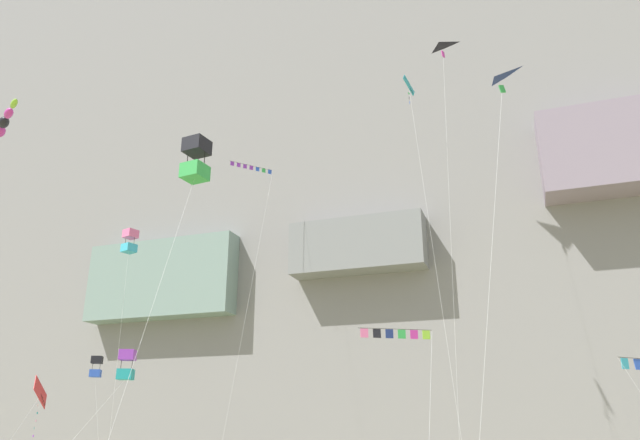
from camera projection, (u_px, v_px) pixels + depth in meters
The scene contains 12 objects.
cliff_face at pixel (388, 150), 67.86m from camera, with size 180.00×29.40×68.40m.
kite_box_upper_left at pixel (196, 160), 25.95m from camera, with size 1.08×6.14×15.96m.
kite_box_upper_mid at pixel (96, 367), 45.29m from camera, with size 3.28×1.86×9.04m.
kite_box_far_left at pixel (126, 365), 30.51m from camera, with size 3.08×4.35×7.64m.
kite_banner_near_cliff at pixel (397, 339), 31.49m from camera, with size 3.71×4.96×8.85m.
kite_banner_mid_left at pixel (250, 194), 48.58m from camera, with size 2.67×6.55×24.91m.
kite_windsock_high_center at pixel (3, 123), 44.18m from camera, with size 5.95×4.12×25.96m.
kite_diamond_upper_right at pixel (40, 394), 40.43m from camera, with size 1.79×6.24×7.25m.
kite_delta_mid_center at pixel (495, 94), 28.46m from camera, with size 3.24×5.05×19.79m.
kite_delta_high_right at pixel (440, 56), 44.25m from camera, with size 2.04×5.31×31.11m.
kite_diamond_low_center at pixel (411, 101), 39.88m from camera, with size 2.78×5.05×27.02m.
kite_box_far_right at pixel (130, 242), 46.75m from camera, with size 2.93×3.26×18.78m.
Camera 1 is at (13.02, -4.52, 3.73)m, focal length 32.88 mm.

